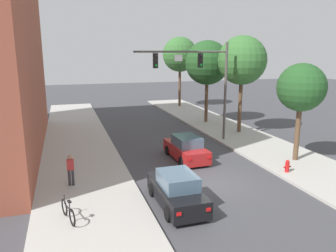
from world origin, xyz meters
TOP-DOWN VIEW (x-y plane):
  - ground_plane at (0.00, 0.00)m, footprint 120.00×120.00m
  - sidewalk_left at (-6.50, 0.00)m, footprint 5.00×60.00m
  - sidewalk_right at (6.50, 0.00)m, footprint 5.00×60.00m
  - traffic_signal_mast at (2.52, 7.75)m, footprint 7.25×0.38m
  - car_lead_red at (0.12, 4.35)m, footprint 1.95×4.29m
  - car_following_black at (-2.66, -1.80)m, footprint 1.85×4.25m
  - pedestrian_sidewalk_left_walker at (-7.23, 1.72)m, footprint 0.36×0.22m
  - bicycle_leaning at (-7.45, -2.04)m, footprint 0.54×1.72m
  - fire_hydrant at (4.70, -0.01)m, footprint 0.48×0.24m
  - street_tree_nearest at (6.65, 1.73)m, footprint 2.98×2.98m
  - street_tree_second at (7.01, 9.61)m, footprint 4.06×4.06m
  - street_tree_third at (6.02, 14.39)m, footprint 4.24×4.24m
  - street_tree_farthest at (6.83, 24.49)m, footprint 4.31×4.31m

SIDE VIEW (x-z plane):
  - ground_plane at x=0.00m, z-range 0.00..0.00m
  - sidewalk_left at x=-6.50m, z-range 0.00..0.15m
  - sidewalk_right at x=6.50m, z-range 0.00..0.15m
  - fire_hydrant at x=4.70m, z-range 0.15..0.87m
  - bicycle_leaning at x=-7.45m, z-range 0.05..1.03m
  - car_lead_red at x=0.12m, z-range -0.08..1.52m
  - car_following_black at x=-2.66m, z-range -0.08..1.52m
  - pedestrian_sidewalk_left_walker at x=-7.23m, z-range 0.24..1.88m
  - street_tree_nearest at x=6.65m, z-range 1.69..7.83m
  - traffic_signal_mast at x=2.52m, z-range 1.62..9.12m
  - street_tree_third at x=6.02m, z-range 1.96..9.85m
  - street_tree_second at x=7.01m, z-range 2.16..10.29m
  - street_tree_farthest at x=6.83m, z-range 2.29..10.93m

